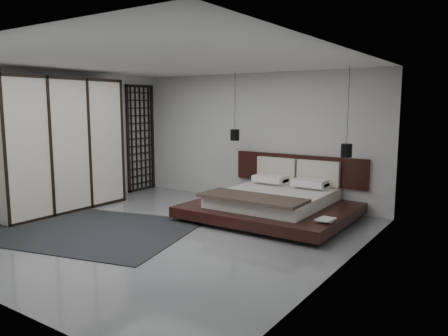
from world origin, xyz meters
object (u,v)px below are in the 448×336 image
Objects in this scene: bed at (274,202)px; wardrobe at (61,145)px; lattice_screen at (141,138)px; pendant_left at (235,135)px; rug at (86,229)px; pendant_right at (346,150)px.

bed is 1.07× the size of wardrobe.
wardrobe reaches higher than lattice_screen.
pendant_left is 0.41× the size of rug.
pendant_left is at bearing -1.57° from lattice_screen.
lattice_screen is at bearing 179.15° from pendant_right.
rug is (-1.07, -3.03, -1.49)m from pendant_left.
pendant_left reaches higher than wardrobe.
pendant_left is at bearing 42.63° from wardrobe.
rug is (1.50, -0.66, -1.32)m from wardrobe.
bed is at bearing -7.76° from lattice_screen.
lattice_screen reaches higher than rug.
wardrobe reaches higher than rug.
wardrobe is 2.10m from rug.
wardrobe is (0.25, -2.45, 0.03)m from lattice_screen.
bed is at bearing -21.49° from pendant_left.
pendant_left is 0.53× the size of wardrobe.
pendant_left is 0.88× the size of pendant_right.
wardrobe is at bearing -153.24° from bed.
wardrobe is at bearing -154.47° from pendant_right.
bed is (4.02, -0.55, -1.00)m from lattice_screen.
wardrobe is (-3.77, -1.90, 1.03)m from bed.
bed reaches higher than rug.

